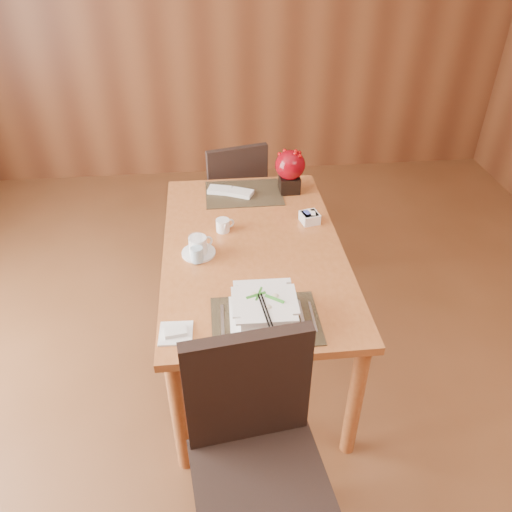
{
  "coord_description": "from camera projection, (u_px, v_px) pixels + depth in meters",
  "views": [
    {
      "loc": [
        -0.2,
        -1.46,
        2.19
      ],
      "look_at": [
        -0.01,
        0.35,
        0.87
      ],
      "focal_mm": 35.0,
      "sensor_mm": 36.0,
      "label": 1
    }
  ],
  "objects": [
    {
      "name": "coffee_cup",
      "position": [
        198.0,
        247.0,
        2.44
      ],
      "size": [
        0.17,
        0.17,
        0.09
      ],
      "rotation": [
        0.0,
        0.0,
        0.4
      ],
      "color": "white",
      "rests_on": "dining_table"
    },
    {
      "name": "ground",
      "position": [
        265.0,
        438.0,
        2.48
      ],
      "size": [
        6.0,
        6.0,
        0.0
      ],
      "primitive_type": "plane",
      "color": "brown",
      "rests_on": "ground"
    },
    {
      "name": "placemat_near",
      "position": [
        266.0,
        321.0,
        2.08
      ],
      "size": [
        0.45,
        0.33,
        0.01
      ],
      "primitive_type": "cube",
      "color": "black",
      "rests_on": "dining_table"
    },
    {
      "name": "berry_decor",
      "position": [
        290.0,
        169.0,
        2.9
      ],
      "size": [
        0.18,
        0.18,
        0.26
      ],
      "rotation": [
        0.0,
        0.0,
        0.01
      ],
      "color": "black",
      "rests_on": "dining_table"
    },
    {
      "name": "back_wall",
      "position": [
        224.0,
        14.0,
        4.07
      ],
      "size": [
        5.0,
        0.02,
        2.8
      ],
      "primitive_type": "cube",
      "color": "brown",
      "rests_on": "ground"
    },
    {
      "name": "dining_table",
      "position": [
        253.0,
        262.0,
        2.58
      ],
      "size": [
        0.9,
        1.5,
        0.75
      ],
      "color": "#B36431",
      "rests_on": "ground"
    },
    {
      "name": "placemat_far",
      "position": [
        244.0,
        193.0,
        2.96
      ],
      "size": [
        0.45,
        0.33,
        0.01
      ],
      "primitive_type": "cube",
      "color": "black",
      "rests_on": "dining_table"
    },
    {
      "name": "sugar_caddy",
      "position": [
        310.0,
        218.0,
        2.69
      ],
      "size": [
        0.11,
        0.11,
        0.06
      ],
      "primitive_type": "cube",
      "rotation": [
        0.0,
        0.0,
        0.21
      ],
      "color": "white",
      "rests_on": "dining_table"
    },
    {
      "name": "bread_plate",
      "position": [
        176.0,
        333.0,
        2.01
      ],
      "size": [
        0.14,
        0.14,
        0.01
      ],
      "primitive_type": "cube",
      "rotation": [
        0.0,
        0.0,
        -0.04
      ],
      "color": "white",
      "rests_on": "dining_table"
    },
    {
      "name": "creamer_jug",
      "position": [
        223.0,
        225.0,
        2.62
      ],
      "size": [
        0.12,
        0.12,
        0.07
      ],
      "primitive_type": null,
      "rotation": [
        0.0,
        0.0,
        0.34
      ],
      "color": "white",
      "rests_on": "dining_table"
    },
    {
      "name": "soup_setting",
      "position": [
        264.0,
        310.0,
        2.05
      ],
      "size": [
        0.29,
        0.29,
        0.12
      ],
      "rotation": [
        0.0,
        0.0,
        -0.02
      ],
      "color": "white",
      "rests_on": "dining_table"
    },
    {
      "name": "far_chair",
      "position": [
        233.0,
        195.0,
        3.44
      ],
      "size": [
        0.51,
        0.51,
        0.9
      ],
      "rotation": [
        0.0,
        0.0,
        3.38
      ],
      "color": "black",
      "rests_on": "ground"
    },
    {
      "name": "near_chair",
      "position": [
        256.0,
        450.0,
        1.79
      ],
      "size": [
        0.53,
        0.54,
        1.03
      ],
      "rotation": [
        0.0,
        0.0,
        0.13
      ],
      "color": "black",
      "rests_on": "ground"
    },
    {
      "name": "napkins_far",
      "position": [
        232.0,
        192.0,
        2.95
      ],
      "size": [
        0.28,
        0.19,
        0.02
      ],
      "primitive_type": null,
      "rotation": [
        0.0,
        0.0,
        -0.38
      ],
      "color": "white",
      "rests_on": "dining_table"
    },
    {
      "name": "water_glass",
      "position": [
        196.0,
        249.0,
        2.37
      ],
      "size": [
        0.07,
        0.07,
        0.15
      ],
      "primitive_type": "cylinder",
      "rotation": [
        0.0,
        0.0,
        -0.02
      ],
      "color": "white",
      "rests_on": "dining_table"
    }
  ]
}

